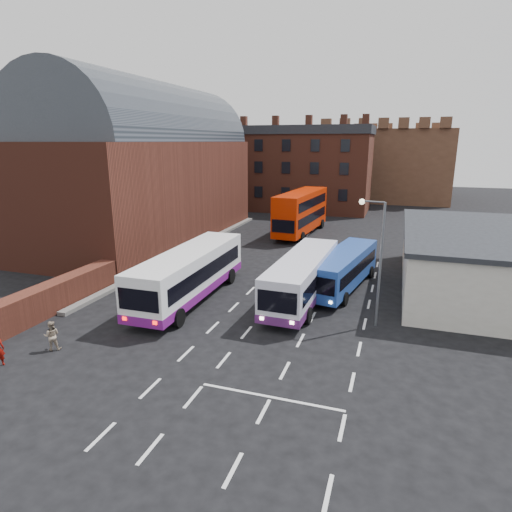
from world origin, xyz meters
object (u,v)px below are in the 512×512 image
(bus_white_inbound, at_px, (303,275))
(bus_red_double, at_px, (301,212))
(bus_white_outbound, at_px, (190,271))
(bus_blue, at_px, (344,267))
(street_lamp, at_px, (377,252))
(pedestrian_beige, at_px, (52,336))

(bus_white_inbound, bearing_deg, bus_red_double, -75.20)
(bus_white_outbound, bearing_deg, bus_blue, 28.90)
(bus_blue, height_order, street_lamp, street_lamp)
(bus_blue, xyz_separation_m, pedestrian_beige, (-12.47, -13.84, -0.81))
(bus_white_outbound, xyz_separation_m, bus_red_double, (2.33, 22.26, 0.59))
(bus_white_inbound, height_order, bus_blue, bus_white_inbound)
(bus_red_double, bearing_deg, pedestrian_beige, 84.31)
(bus_white_outbound, relative_size, street_lamp, 1.69)
(bus_red_double, bearing_deg, bus_blue, 116.57)
(bus_white_outbound, relative_size, pedestrian_beige, 7.91)
(street_lamp, bearing_deg, bus_blue, 112.36)
(bus_white_outbound, height_order, bus_red_double, bus_red_double)
(bus_white_outbound, distance_m, bus_blue, 10.61)
(bus_white_outbound, height_order, pedestrian_beige, bus_white_outbound)
(bus_white_inbound, xyz_separation_m, bus_blue, (2.20, 3.24, -0.19))
(bus_red_double, bearing_deg, bus_white_outbound, 88.55)
(bus_white_outbound, height_order, bus_blue, bus_white_outbound)
(street_lamp, bearing_deg, bus_white_inbound, 151.39)
(street_lamp, relative_size, pedestrian_beige, 4.69)
(bus_white_inbound, xyz_separation_m, pedestrian_beige, (-10.26, -10.60, -1.00))
(bus_blue, distance_m, street_lamp, 6.76)
(bus_white_outbound, height_order, bus_white_inbound, bus_white_outbound)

